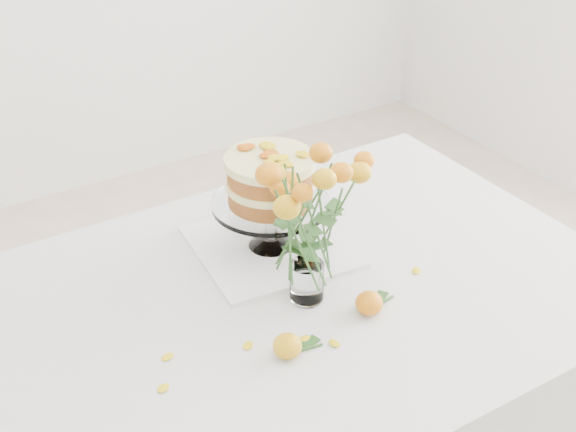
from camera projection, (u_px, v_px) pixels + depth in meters
name	position (u px, v px, depth m)	size (l,w,h in m)	color
table	(276.00, 329.00, 1.66)	(1.43, 0.93, 0.76)	tan
napkin	(271.00, 247.00, 1.76)	(0.32, 0.32, 0.01)	white
cake_stand	(270.00, 184.00, 1.68)	(0.25, 0.25, 0.23)	silver
rose_vase	(308.00, 214.00, 1.50)	(0.25, 0.25, 0.34)	silver
loose_rose_near	(288.00, 346.00, 1.45)	(0.10, 0.05, 0.05)	yellow
loose_rose_far	(369.00, 303.00, 1.56)	(0.10, 0.05, 0.05)	orange
stray_petal_a	(248.00, 346.00, 1.49)	(0.03, 0.02, 0.00)	yellow
stray_petal_b	(305.00, 339.00, 1.50)	(0.03, 0.02, 0.00)	yellow
stray_petal_c	(334.00, 343.00, 1.49)	(0.03, 0.02, 0.00)	yellow
stray_petal_d	(167.00, 357.00, 1.46)	(0.03, 0.02, 0.00)	yellow
stray_petal_e	(163.00, 388.00, 1.39)	(0.03, 0.02, 0.00)	yellow
stray_petal_f	(416.00, 271.00, 1.69)	(0.03, 0.02, 0.00)	yellow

